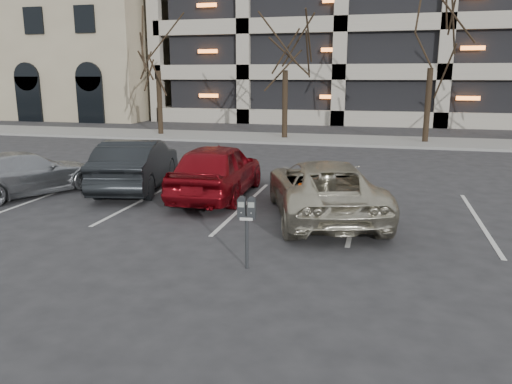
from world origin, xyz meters
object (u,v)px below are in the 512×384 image
object	(u,v)px
tree_b	(286,26)
tree_c	(434,19)
suv_silver	(323,189)
car_red	(217,170)
parking_meter	(247,215)
car_dark	(136,164)
tree_a	(156,29)
car_silver	(24,173)

from	to	relation	value
tree_b	tree_c	size ratio (longest dim) A/B	0.98
suv_silver	car_red	xyz separation A→B (m)	(-3.05, 1.28, 0.08)
tree_c	parking_meter	distance (m)	18.91
car_red	tree_c	bearing A→B (deg)	-118.34
parking_meter	car_dark	distance (m)	7.07
car_red	parking_meter	bearing A→B (deg)	111.87
tree_b	car_dark	distance (m)	13.63
tree_a	parking_meter	xyz separation A→B (m)	(9.79, -17.78, -4.70)
car_dark	car_silver	distance (m)	3.04
car_dark	tree_a	bearing A→B (deg)	-79.93
tree_b	car_dark	size ratio (longest dim) A/B	1.76
suv_silver	car_silver	bearing A→B (deg)	-18.12
tree_c	suv_silver	size ratio (longest dim) A/B	1.52
tree_a	parking_meter	bearing A→B (deg)	-61.17
tree_b	car_red	world-z (taller)	tree_b
tree_c	car_silver	world-z (taller)	tree_c
tree_c	suv_silver	bearing A→B (deg)	-103.21
parking_meter	car_red	xyz separation A→B (m)	(-2.16, 4.88, -0.21)
suv_silver	car_red	bearing A→B (deg)	-39.82
parking_meter	suv_silver	distance (m)	3.71
parking_meter	car_silver	bearing A→B (deg)	146.99
tree_c	car_silver	xyz separation A→B (m)	(-11.63, -14.03, -5.20)
suv_silver	parking_meter	bearing A→B (deg)	59.20
parking_meter	car_silver	world-z (taller)	parking_meter
tree_b	suv_silver	world-z (taller)	tree_b
tree_a	tree_b	bearing A→B (deg)	0.00
tree_c	car_red	xyz separation A→B (m)	(-6.38, -12.91, -5.06)
tree_b	suv_silver	distance (m)	15.48
tree_a	tree_b	xyz separation A→B (m)	(7.00, 0.00, 0.01)
car_red	car_silver	world-z (taller)	car_red
car_red	car_dark	bearing A→B (deg)	-9.72
car_silver	car_red	bearing A→B (deg)	-143.17
tree_a	tree_c	bearing A→B (deg)	0.00
tree_c	parking_meter	world-z (taller)	tree_c
tree_c	car_dark	size ratio (longest dim) A/B	1.81
parking_meter	car_red	bearing A→B (deg)	107.76
suv_silver	car_red	size ratio (longest dim) A/B	1.20
tree_c	parking_meter	size ratio (longest dim) A/B	6.43
car_dark	parking_meter	bearing A→B (deg)	120.57
tree_a	car_silver	distance (m)	15.09
suv_silver	tree_b	bearing A→B (deg)	-92.49
tree_c	car_red	distance (m)	15.26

